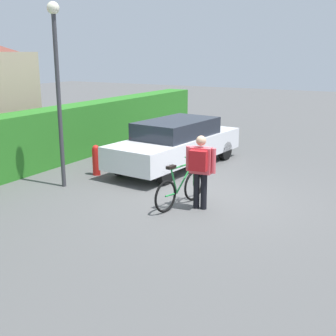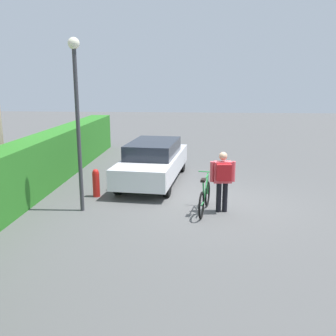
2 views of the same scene
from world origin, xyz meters
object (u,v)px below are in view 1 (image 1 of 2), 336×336
at_px(street_lamp, 57,71).
at_px(fire_hydrant, 96,160).
at_px(parked_car_near, 176,142).
at_px(bicycle, 180,189).
at_px(person_rider, 200,166).

distance_m(street_lamp, fire_hydrant, 2.63).
relative_size(parked_car_near, street_lamp, 1.11).
height_order(parked_car_near, bicycle, parked_car_near).
bearing_deg(fire_hydrant, person_rider, -106.73).
bearing_deg(parked_car_near, bicycle, -150.42).
bearing_deg(fire_hydrant, parked_car_near, -39.38).
xyz_separation_m(parked_car_near, fire_hydrant, (-1.77, 1.46, -0.29)).
height_order(street_lamp, fire_hydrant, street_lamp).
xyz_separation_m(parked_car_near, street_lamp, (-2.98, 1.51, 2.04)).
distance_m(bicycle, person_rider, 0.70).
relative_size(person_rider, fire_hydrant, 1.91).
relative_size(parked_car_near, person_rider, 3.06).
bearing_deg(person_rider, parked_car_near, 36.05).
height_order(parked_car_near, street_lamp, street_lamp).
height_order(bicycle, street_lamp, street_lamp).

